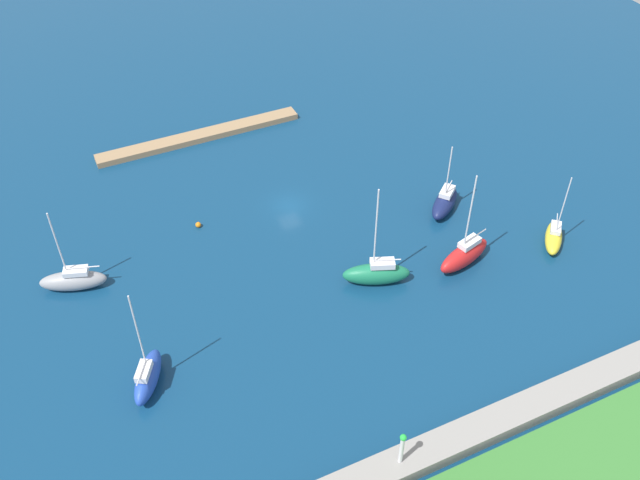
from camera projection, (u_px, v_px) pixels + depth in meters
The scene contains 11 objects.
water at pixel (289, 205), 84.05m from camera, with size 160.00×160.00×0.00m, color navy.
pier_dock at pixel (200, 136), 94.34m from camera, with size 27.74×2.27×0.80m, color #997A56.
breakwater at pixel (456, 441), 59.52m from camera, with size 74.82×2.79×1.42m, color gray.
harbor_beacon at pixel (402, 447), 55.87m from camera, with size 0.56×0.56×3.73m.
sailboat_navy_lone_north at pixel (445, 202), 82.74m from camera, with size 6.34×5.76×9.14m.
sailboat_green_far_south at pixel (377, 273), 73.64m from camera, with size 7.41×4.68×12.41m.
sailboat_red_mid_basin at pixel (464, 255), 75.66m from camera, with size 7.40×3.84×12.10m.
sailboat_blue_center_basin at pixel (148, 376), 63.79m from camera, with size 4.68×6.25×11.52m.
sailboat_yellow_off_beacon at pixel (554, 237), 78.43m from camera, with size 5.13×5.44×9.42m.
sailboat_gray_lone_south at pixel (73, 280), 73.10m from camera, with size 7.19×4.18×10.22m.
mooring_buoy_orange at pixel (198, 225), 80.92m from camera, with size 0.65×0.65×0.65m, color orange.
Camera 1 is at (24.34, 60.61, 53.19)m, focal length 39.49 mm.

